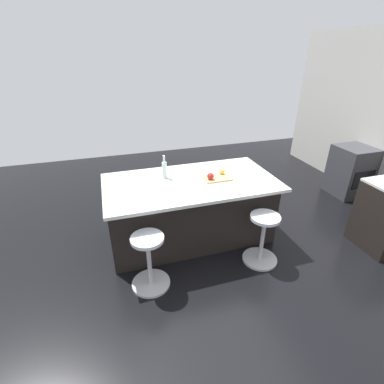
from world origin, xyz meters
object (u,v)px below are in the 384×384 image
Objects in this scene: oven_range at (351,171)px; apple_yellow at (222,172)px; cutting_board at (217,178)px; water_bottle at (164,169)px; stool_middle at (149,263)px; stool_by_window at (262,240)px; kitchen_island at (190,209)px; apple_red at (210,176)px.

oven_range is 12.72× the size of apple_yellow.
cutting_board is 0.70m from water_bottle.
apple_yellow is at bearing -146.20° from stool_middle.
cutting_board is (-1.06, -0.69, 0.59)m from stool_middle.
stool_by_window is 1.85× the size of cutting_board.
kitchen_island is 0.67m from apple_yellow.
cutting_board reaches higher than oven_range.
apple_yellow is (2.73, 0.43, 0.51)m from oven_range.
stool_middle is 1.23m from water_bottle.
water_bottle is at bearing -25.83° from apple_red.
cutting_board is 0.14m from apple_yellow.
stool_by_window is (-0.71, 0.77, -0.14)m from kitchen_island.
water_bottle is (0.75, -0.15, 0.07)m from apple_yellow.
stool_middle is at bearing 33.24° from cutting_board.
apple_yellow is at bearing 8.88° from oven_range.
water_bottle reaches higher than stool_by_window.
stool_by_window is 1.03m from apple_red.
apple_yellow is (0.25, -0.77, 0.64)m from stool_by_window.
cutting_board reaches higher than stool_middle.
water_bottle is (0.65, -0.23, 0.11)m from cutting_board.
apple_yellow is at bearing -71.81° from stool_by_window.
stool_middle is at bearing 0.00° from stool_by_window.
stool_middle is (3.89, 1.20, -0.13)m from oven_range.
apple_red is 0.61m from water_bottle.
oven_range is 2.76m from stool_by_window.
oven_range is at bearing -169.82° from cutting_board.
stool_middle is 1.33m from apple_red.
water_bottle is (-0.40, -0.93, 0.71)m from stool_middle.
apple_red is at bearing -55.23° from stool_by_window.
cutting_board is at bearing 10.18° from oven_range.
oven_range reaches higher than stool_middle.
apple_yellow is at bearing -150.99° from apple_red.
kitchen_island is at bearing 7.71° from oven_range.
kitchen_island is 0.66m from water_bottle.
stool_middle is at bearing 34.77° from apple_red.
kitchen_island is 6.19× the size of cutting_board.
kitchen_island is 1.05m from stool_by_window.
apple_yellow reaches higher than kitchen_island.
kitchen_island is 25.06× the size of apple_red.
water_bottle is (0.30, -0.16, 0.57)m from kitchen_island.
apple_red is (-0.25, 0.11, 0.51)m from kitchen_island.
apple_red is 0.23m from apple_yellow.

